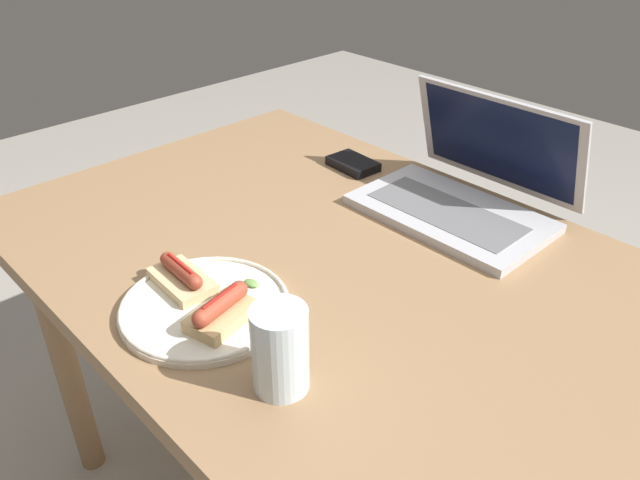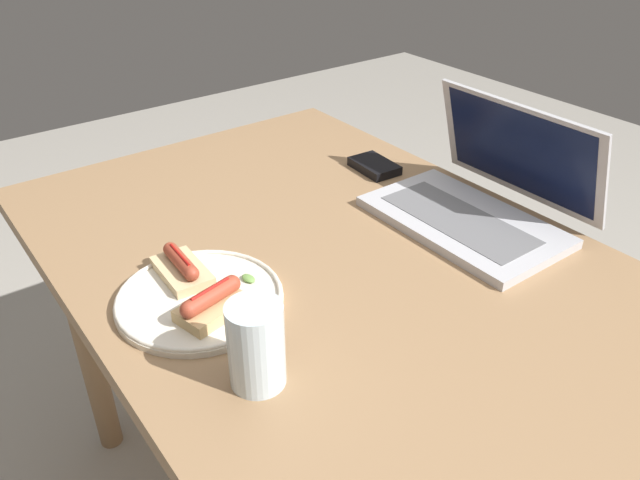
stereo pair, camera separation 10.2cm
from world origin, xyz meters
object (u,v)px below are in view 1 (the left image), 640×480
(plate, at_px, (205,306))
(external_drive, at_px, (353,164))
(laptop, at_px, (464,192))
(drinking_glass, at_px, (280,349))

(plate, relative_size, external_drive, 2.30)
(laptop, distance_m, plate, 0.56)
(laptop, xyz_separation_m, plate, (-0.08, -0.55, -0.03))
(drinking_glass, bearing_deg, external_drive, 126.01)
(external_drive, bearing_deg, drinking_glass, -50.11)
(drinking_glass, distance_m, external_drive, 0.69)
(plate, height_order, drinking_glass, drinking_glass)
(drinking_glass, bearing_deg, laptop, 101.72)
(plate, distance_m, external_drive, 0.57)
(laptop, relative_size, drinking_glass, 2.98)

